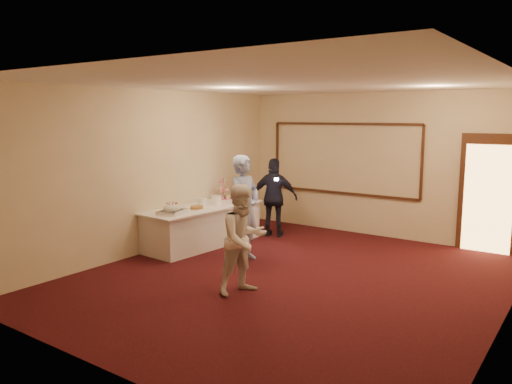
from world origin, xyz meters
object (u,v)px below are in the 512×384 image
buffet_table (203,226)px  pavlova_tray (172,209)px  woman (244,239)px  plate_stack_b (216,200)px  man (245,208)px  tart (197,208)px  plate_stack_a (202,202)px  guest (274,198)px  cupcake_stand (223,191)px

buffet_table → pavlova_tray: size_ratio=4.64×
woman → plate_stack_b: bearing=64.5°
man → woman: 1.65m
pavlova_tray → woman: woman is taller
plate_stack_b → woman: size_ratio=0.13×
man → tart: bearing=88.5°
plate_stack_a → guest: (0.78, 1.40, -0.02)m
tart → woman: woman is taller
cupcake_stand → guest: bearing=25.4°
buffet_table → pavlova_tray: (0.07, -0.90, 0.47)m
tart → guest: size_ratio=0.18×
man → guest: 1.86m
buffet_table → plate_stack_b: (0.07, 0.35, 0.47)m
pavlova_tray → guest: size_ratio=0.35×
buffet_table → guest: size_ratio=1.61×
woman → cupcake_stand: bearing=60.9°
woman → tart: bearing=74.2°
plate_stack_a → guest: guest is taller
woman → plate_stack_a: bearing=70.5°
pavlova_tray → guest: guest is taller
plate_stack_a → tart: bearing=-66.5°
plate_stack_b → pavlova_tray: bearing=-90.1°
buffet_table → cupcake_stand: bearing=104.0°
cupcake_stand → man: bearing=-40.6°
tart → guest: bearing=69.3°
plate_stack_b → guest: bearing=57.4°
buffet_table → plate_stack_a: plate_stack_a is taller
plate_stack_b → tart: (0.04, -0.63, -0.06)m
buffet_table → man: man is taller
pavlova_tray → plate_stack_a: (-0.09, 0.92, -0.01)m
cupcake_stand → pavlova_tray: bearing=-80.6°
buffet_table → plate_stack_b: 0.59m
plate_stack_a → man: 1.37m
guest → pavlova_tray: bearing=51.3°
man → plate_stack_b: bearing=62.1°
buffet_table → cupcake_stand: size_ratio=5.39×
buffet_table → tart: tart is taller
cupcake_stand → plate_stack_b: 0.68m
buffet_table → pavlova_tray: 1.01m
cupcake_stand → plate_stack_a: (0.22, -0.92, -0.10)m
pavlova_tray → man: man is taller
pavlova_tray → plate_stack_b: pavlova_tray is taller
cupcake_stand → plate_stack_b: (0.31, -0.60, -0.09)m
cupcake_stand → plate_stack_b: cupcake_stand is taller
plate_stack_b → guest: 1.27m
buffet_table → guest: guest is taller
buffet_table → guest: (0.76, 1.42, 0.44)m
cupcake_stand → woman: bearing=-46.7°
tart → man: (1.18, -0.08, 0.13)m
man → guest: bearing=19.0°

